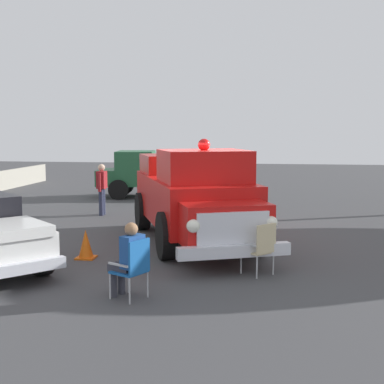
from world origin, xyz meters
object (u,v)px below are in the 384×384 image
object	(u,v)px
vintage_fire_truck	(194,195)
lawn_chair_by_car	(262,245)
spectator_seated	(128,257)
traffic_cone	(86,244)
parked_pickup	(157,173)
lawn_chair_near_truck	(134,265)
spectator_standing	(102,186)

from	to	relation	value
vintage_fire_truck	lawn_chair_by_car	xyz separation A→B (m)	(2.78, 1.70, -0.61)
spectator_seated	traffic_cone	bearing A→B (deg)	-146.82
vintage_fire_truck	parked_pickup	size ratio (longest dim) A/B	1.27
vintage_fire_truck	parked_pickup	world-z (taller)	vintage_fire_truck
parked_pickup	lawn_chair_near_truck	size ratio (longest dim) A/B	4.90
spectator_seated	spectator_standing	xyz separation A→B (m)	(-8.16, -3.10, 0.27)
spectator_standing	traffic_cone	world-z (taller)	spectator_standing
parked_pickup	spectator_seated	distance (m)	13.17
vintage_fire_truck	traffic_cone	xyz separation A→B (m)	(1.97, -2.11, -0.89)
parked_pickup	traffic_cone	bearing A→B (deg)	3.56
lawn_chair_near_truck	lawn_chair_by_car	xyz separation A→B (m)	(-1.76, 2.06, 0.00)
lawn_chair_by_car	traffic_cone	world-z (taller)	lawn_chair_by_car
vintage_fire_truck	lawn_chair_by_car	world-z (taller)	vintage_fire_truck
spectator_seated	traffic_cone	size ratio (longest dim) A/B	2.03
spectator_seated	spectator_standing	world-z (taller)	spectator_standing
parked_pickup	lawn_chair_near_truck	xyz separation A→B (m)	(13.03, 2.40, -0.40)
lawn_chair_by_car	spectator_standing	xyz separation A→B (m)	(-6.47, -5.27, 0.37)
lawn_chair_by_car	spectator_seated	distance (m)	2.76
spectator_seated	traffic_cone	distance (m)	3.01
vintage_fire_truck	spectator_seated	bearing A→B (deg)	-6.04
vintage_fire_truck	spectator_standing	distance (m)	5.14
vintage_fire_truck	lawn_chair_near_truck	xyz separation A→B (m)	(4.54, -0.36, -0.61)
traffic_cone	lawn_chair_near_truck	bearing A→B (deg)	34.32
vintage_fire_truck	spectator_seated	xyz separation A→B (m)	(4.47, -0.47, -0.50)
traffic_cone	parked_pickup	bearing A→B (deg)	-176.44
parked_pickup	spectator_seated	world-z (taller)	parked_pickup
vintage_fire_truck	lawn_chair_near_truck	size ratio (longest dim) A/B	6.21
lawn_chair_near_truck	spectator_seated	world-z (taller)	spectator_seated
lawn_chair_by_car	traffic_cone	distance (m)	3.90
parked_pickup	spectator_seated	size ratio (longest dim) A/B	3.87
spectator_seated	traffic_cone	world-z (taller)	spectator_seated
vintage_fire_truck	spectator_seated	size ratio (longest dim) A/B	4.91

